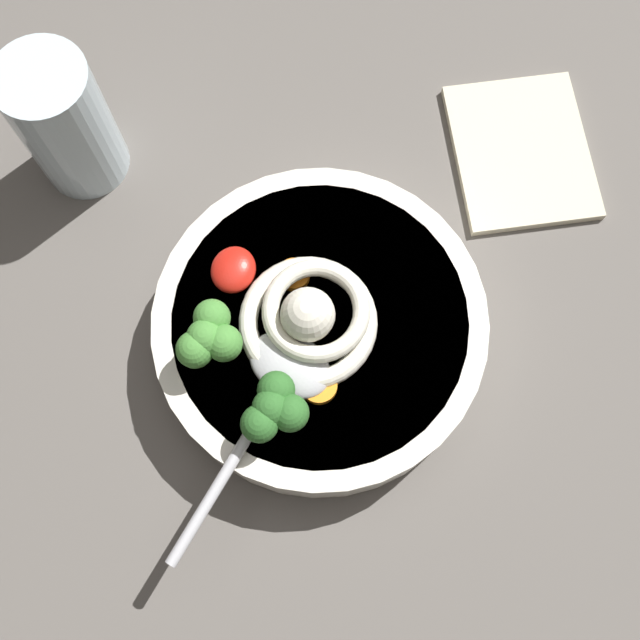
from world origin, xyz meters
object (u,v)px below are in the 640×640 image
soup_spoon (279,385)px  drinking_glass (65,123)px  soup_bowl (320,330)px  folded_napkin (521,152)px  noodle_pile (310,317)px

soup_spoon → drinking_glass: drinking_glass is taller
soup_bowl → folded_napkin: soup_bowl is taller
soup_bowl → soup_spoon: size_ratio=1.39×
soup_bowl → noodle_pile: bearing=121.1°
soup_bowl → soup_spoon: soup_spoon is taller
noodle_pile → drinking_glass: 24.33cm
noodle_pile → folded_napkin: 24.63cm
soup_spoon → folded_napkin: 29.21cm
soup_bowl → soup_spoon: (-5.41, 1.57, 3.27)cm
noodle_pile → soup_bowl: bearing=-58.9°
soup_spoon → folded_napkin: (25.02, -14.02, -5.51)cm
soup_spoon → folded_napkin: size_ratio=1.29×
drinking_glass → folded_napkin: drinking_glass is taller
noodle_pile → soup_spoon: noodle_pile is taller
soup_spoon → drinking_glass: bearing=-110.7°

